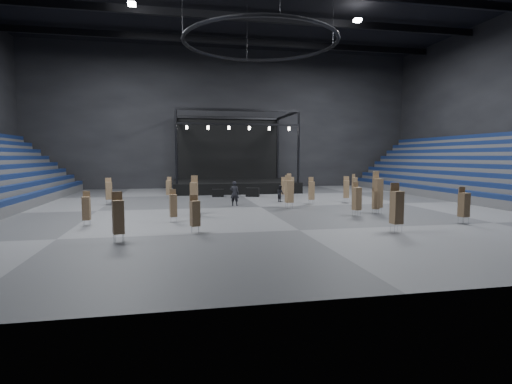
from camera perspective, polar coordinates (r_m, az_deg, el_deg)
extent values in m
plane|color=#4A4A4C|center=(32.38, 0.61, -2.14)|extent=(50.00, 50.00, 0.00)
cube|color=black|center=(53.07, -4.14, 10.40)|extent=(50.00, 0.20, 18.00)
cube|color=#0D1B3C|center=(33.60, -31.23, -0.98)|extent=(0.59, 40.00, 0.40)
cube|color=#0D1B3C|center=(33.86, -32.72, 0.26)|extent=(0.59, 40.00, 0.40)
cube|color=#454547|center=(42.27, 30.31, -0.63)|extent=(7.20, 40.00, 0.75)
cube|color=#0D1B3C|center=(40.12, 26.83, 0.08)|extent=(0.59, 40.00, 0.40)
cube|color=#454547|center=(42.54, 30.78, -0.11)|extent=(6.30, 40.00, 1.50)
cube|color=#0D1B3C|center=(40.63, 27.87, 1.15)|extent=(0.59, 40.00, 0.40)
cube|color=#454547|center=(42.82, 31.25, 0.40)|extent=(5.40, 40.00, 2.25)
cube|color=#0D1B3C|center=(41.17, 28.89, 2.20)|extent=(0.59, 40.00, 0.40)
cube|color=#454547|center=(43.10, 31.71, 0.91)|extent=(4.50, 40.00, 3.00)
cube|color=#0D1B3C|center=(41.74, 29.88, 3.22)|extent=(0.59, 40.00, 0.40)
cube|color=#454547|center=(43.39, 32.17, 1.40)|extent=(3.60, 40.00, 3.75)
cube|color=#0D1B3C|center=(42.32, 30.84, 4.21)|extent=(0.59, 40.00, 0.40)
cube|color=#454547|center=(43.68, 32.62, 1.89)|extent=(2.70, 40.00, 4.50)
cube|color=#0D1B3C|center=(42.94, 31.78, 5.17)|extent=(0.59, 40.00, 0.40)
cube|color=#0D1B3C|center=(43.57, 32.70, 6.10)|extent=(0.59, 40.00, 0.40)
cube|color=black|center=(47.52, -3.25, 0.89)|extent=(14.00, 10.00, 1.20)
cube|color=black|center=(52.16, -4.02, 6.31)|extent=(13.30, 0.30, 8.00)
cylinder|color=black|center=(42.34, -11.32, 6.38)|extent=(0.24, 0.24, 7.80)
cylinder|color=black|center=(51.54, -11.33, 6.13)|extent=(0.24, 0.24, 7.80)
cylinder|color=black|center=(44.36, 6.10, 6.39)|extent=(0.24, 0.24, 7.80)
cylinder|color=black|center=(53.21, 3.12, 6.19)|extent=(0.24, 0.24, 7.80)
cube|color=black|center=(43.13, -2.43, 11.64)|extent=(13.40, 0.25, 0.25)
cube|color=black|center=(52.19, -4.02, 10.49)|extent=(13.40, 0.25, 0.25)
cube|color=black|center=(42.98, -2.42, 9.66)|extent=(13.40, 0.20, 0.20)
cylinder|color=white|center=(42.45, -9.87, 9.10)|extent=(0.24, 0.24, 0.35)
cylinder|color=white|center=(42.57, -6.87, 9.13)|extent=(0.24, 0.24, 0.35)
cylinder|color=white|center=(42.79, -3.89, 9.13)|extent=(0.24, 0.24, 0.35)
cylinder|color=white|center=(43.13, -0.96, 9.11)|extent=(0.24, 0.24, 0.35)
cylinder|color=white|center=(43.58, 1.93, 9.07)|extent=(0.24, 0.24, 0.35)
cylinder|color=white|center=(44.14, 4.74, 9.00)|extent=(0.24, 0.24, 0.35)
torus|color=black|center=(33.34, 0.64, 20.62)|extent=(12.30, 12.30, 0.30)
cylinder|color=black|center=(35.75, 10.97, 23.64)|extent=(0.04, 0.04, 5.00)
cylinder|color=black|center=(39.69, -1.29, 21.82)|extent=(0.04, 0.04, 5.00)
cylinder|color=black|center=(33.45, -10.52, 24.98)|extent=(0.04, 0.04, 5.00)
cube|color=black|center=(41.15, -1.56, 23.69)|extent=(49.00, 0.35, 0.70)
cube|color=black|center=(48.70, -3.26, 20.72)|extent=(49.00, 0.35, 0.70)
cube|color=white|center=(37.73, -17.33, 24.26)|extent=(0.60, 0.60, 0.25)
cube|color=white|center=(41.09, 14.30, 22.68)|extent=(0.60, 0.60, 0.25)
cube|color=black|center=(40.58, -5.46, -0.14)|extent=(1.22, 0.70, 0.78)
cube|color=black|center=(40.61, -0.49, -0.03)|extent=(1.50, 1.11, 0.90)
cube|color=black|center=(43.63, 4.39, 0.20)|extent=(1.20, 0.80, 0.74)
cylinder|color=silver|center=(36.04, 12.58, -1.19)|extent=(0.03, 0.03, 0.41)
cylinder|color=silver|center=(36.40, 12.33, -1.13)|extent=(0.03, 0.03, 0.41)
cylinder|color=silver|center=(36.20, 13.15, -1.18)|extent=(0.03, 0.03, 0.41)
cylinder|color=silver|center=(36.55, 12.90, -1.11)|extent=(0.03, 0.03, 0.41)
cube|color=#876A4A|center=(36.20, 12.77, 0.39)|extent=(0.65, 0.65, 1.54)
cube|color=#876A4A|center=(36.36, 12.78, 1.54)|extent=(0.47, 0.23, 0.85)
cylinder|color=silver|center=(34.48, 7.73, -1.43)|extent=(0.03, 0.03, 0.37)
cylinder|color=silver|center=(34.81, 7.54, -1.37)|extent=(0.03, 0.03, 0.37)
cylinder|color=silver|center=(34.60, 8.28, -1.42)|extent=(0.03, 0.03, 0.37)
cylinder|color=silver|center=(34.93, 8.09, -1.35)|extent=(0.03, 0.03, 0.37)
cube|color=#876A4A|center=(34.61, 7.93, 0.20)|extent=(0.46, 0.46, 1.56)
cube|color=#876A4A|center=(34.73, 7.86, 1.42)|extent=(0.43, 0.08, 0.86)
cylinder|color=silver|center=(25.21, -12.07, -3.92)|extent=(0.03, 0.03, 0.35)
cylinder|color=silver|center=(25.53, -12.06, -3.81)|extent=(0.03, 0.03, 0.35)
cylinder|color=silver|center=(25.20, -11.33, -3.91)|extent=(0.03, 0.03, 0.35)
cylinder|color=silver|center=(25.53, -11.33, -3.80)|extent=(0.03, 0.03, 0.35)
cube|color=#876A4A|center=(25.25, -11.73, -1.92)|extent=(0.49, 0.49, 1.38)
cube|color=#876A4A|center=(25.35, -11.83, -0.44)|extent=(0.40, 0.13, 0.76)
cylinder|color=silver|center=(31.35, 4.48, -1.97)|extent=(0.03, 0.03, 0.46)
cylinder|color=silver|center=(31.76, 4.27, -1.88)|extent=(0.03, 0.03, 0.46)
cylinder|color=silver|center=(31.47, 5.24, -1.95)|extent=(0.03, 0.03, 0.46)
cylinder|color=silver|center=(31.88, 5.02, -1.86)|extent=(0.03, 0.03, 0.46)
cube|color=#876A4A|center=(31.50, 4.77, 0.07)|extent=(0.62, 0.62, 1.74)
cube|color=#876A4A|center=(31.64, 4.61, 1.58)|extent=(0.53, 0.15, 0.96)
cylinder|color=silver|center=(25.45, -23.45, -4.15)|extent=(0.03, 0.03, 0.35)
cylinder|color=silver|center=(25.77, -23.30, -4.03)|extent=(0.03, 0.03, 0.35)
cylinder|color=silver|center=(25.38, -22.72, -4.15)|extent=(0.03, 0.03, 0.35)
cylinder|color=silver|center=(25.70, -22.58, -4.03)|extent=(0.03, 0.03, 0.35)
cube|color=#876A4A|center=(25.46, -23.08, -2.17)|extent=(0.42, 0.42, 1.38)
cube|color=#876A4A|center=(25.56, -23.05, -0.70)|extent=(0.40, 0.06, 0.76)
cylinder|color=silver|center=(20.00, -19.65, -6.35)|extent=(0.03, 0.03, 0.42)
cylinder|color=silver|center=(20.38, -19.49, -6.13)|extent=(0.03, 0.03, 0.42)
cylinder|color=silver|center=(19.94, -18.51, -6.34)|extent=(0.03, 0.03, 0.42)
cylinder|color=silver|center=(20.33, -18.37, -6.12)|extent=(0.03, 0.03, 0.42)
cube|color=#876A4A|center=(19.99, -19.09, -3.40)|extent=(0.61, 0.61, 1.60)
cube|color=#876A4A|center=(20.11, -19.22, -1.20)|extent=(0.48, 0.18, 0.88)
cylinder|color=silver|center=(36.11, -20.62, -1.37)|extent=(0.03, 0.03, 0.43)
cylinder|color=silver|center=(36.51, -20.52, -1.30)|extent=(0.03, 0.03, 0.43)
cylinder|color=silver|center=(36.04, -19.98, -1.36)|extent=(0.03, 0.03, 0.43)
cylinder|color=silver|center=(36.44, -19.88, -1.29)|extent=(0.03, 0.03, 0.43)
cube|color=#876A4A|center=(36.19, -20.29, 0.17)|extent=(0.62, 0.62, 1.48)
cube|color=#876A4A|center=(36.35, -20.35, 1.28)|extent=(0.50, 0.18, 0.81)
cylinder|color=silver|center=(39.46, -12.58, -0.70)|extent=(0.03, 0.03, 0.36)
cylinder|color=silver|center=(39.80, -12.57, -0.65)|extent=(0.03, 0.03, 0.36)
cylinder|color=silver|center=(39.45, -12.08, -0.69)|extent=(0.03, 0.03, 0.36)
cylinder|color=silver|center=(39.79, -12.08, -0.64)|extent=(0.03, 0.03, 0.36)
cube|color=#876A4A|center=(39.55, -12.35, 0.61)|extent=(0.54, 0.54, 1.41)
cube|color=#876A4A|center=(39.68, -12.29, 1.57)|extent=(0.41, 0.17, 0.78)
cylinder|color=silver|center=(40.98, 4.71, -0.31)|extent=(0.03, 0.03, 0.46)
cylinder|color=silver|center=(41.39, 4.54, -0.26)|extent=(0.03, 0.03, 0.46)
cylinder|color=silver|center=(41.10, 5.29, -0.30)|extent=(0.03, 0.03, 0.46)
cylinder|color=silver|center=(41.51, 5.12, -0.25)|extent=(0.03, 0.03, 0.46)
cube|color=#876A4A|center=(41.16, 4.93, 1.08)|extent=(0.71, 0.71, 1.51)
cube|color=#876A4A|center=(41.30, 4.74, 2.08)|extent=(0.51, 0.26, 0.83)
cylinder|color=silver|center=(27.16, 27.43, -3.67)|extent=(0.03, 0.03, 0.41)
cylinder|color=silver|center=(27.47, 26.91, -3.56)|extent=(0.03, 0.03, 0.41)
cylinder|color=silver|center=(27.41, 28.07, -3.62)|extent=(0.03, 0.03, 0.41)
cylinder|color=silver|center=(27.71, 27.55, -3.51)|extent=(0.03, 0.03, 0.41)
cube|color=#876A4A|center=(27.32, 27.57, -1.64)|extent=(0.56, 0.56, 1.47)
cube|color=#876A4A|center=(27.40, 27.31, -0.17)|extent=(0.48, 0.13, 0.81)
cylinder|color=silver|center=(28.14, -9.19, -2.88)|extent=(0.03, 0.03, 0.40)
cylinder|color=silver|center=(28.52, -9.22, -2.78)|extent=(0.03, 0.03, 0.40)
cylinder|color=silver|center=(28.16, -8.41, -2.87)|extent=(0.03, 0.03, 0.40)
cylinder|color=silver|center=(28.54, -8.45, -2.76)|extent=(0.03, 0.03, 0.40)
cube|color=#876A4A|center=(28.21, -8.85, -0.52)|extent=(0.59, 0.59, 1.88)
cube|color=#876A4A|center=(28.33, -8.79, 1.31)|extent=(0.47, 0.17, 1.03)
cylinder|color=silver|center=(22.67, 19.19, -4.96)|extent=(0.03, 0.03, 0.45)
cylinder|color=silver|center=(23.04, 18.65, -4.79)|extent=(0.03, 0.03, 0.45)
cylinder|color=silver|center=(22.89, 20.11, -4.90)|extent=(0.03, 0.03, 0.45)
cylinder|color=silver|center=(23.25, 19.56, -4.73)|extent=(0.03, 0.03, 0.45)
cube|color=#876A4A|center=(22.80, 19.46, -2.10)|extent=(0.58, 0.58, 1.77)
cube|color=#876A4A|center=(22.90, 19.20, 0.04)|extent=(0.52, 0.11, 0.97)
cylinder|color=silver|center=(21.42, -9.14, -5.42)|extent=(0.03, 0.03, 0.38)
cylinder|color=silver|center=(21.77, -9.18, -5.25)|extent=(0.03, 0.03, 0.38)
cylinder|color=silver|center=(21.43, -8.18, -5.40)|extent=(0.03, 0.03, 0.38)
cylinder|color=silver|center=(21.79, -8.23, -5.23)|extent=(0.03, 0.03, 0.38)
cube|color=#876A4A|center=(21.46, -8.71, -3.05)|extent=(0.57, 0.57, 1.35)
cube|color=#876A4A|center=(21.56, -8.91, -1.34)|extent=(0.43, 0.18, 0.74)
cylinder|color=silver|center=(28.07, 13.97, -2.99)|extent=(0.03, 0.03, 0.41)
cylinder|color=silver|center=(28.42, 13.64, -2.88)|extent=(0.03, 0.03, 0.41)
cylinder|color=silver|center=(28.24, 14.68, -2.95)|extent=(0.03, 0.03, 0.41)
cylinder|color=silver|center=(28.58, 14.34, -2.85)|extent=(0.03, 0.03, 0.41)
cube|color=#876A4A|center=(28.21, 14.20, -0.94)|extent=(0.58, 0.58, 1.56)
cube|color=#876A4A|center=(28.30, 13.98, 0.57)|extent=(0.47, 0.15, 0.86)
cylinder|color=silver|center=(29.50, 16.75, -2.62)|extent=(0.03, 0.03, 0.45)
cylinder|color=silver|center=(29.88, 16.36, -2.51)|extent=(0.03, 0.03, 0.45)
cylinder|color=silver|center=(29.71, 17.48, -2.58)|extent=(0.03, 0.03, 0.45)
cylinder|color=silver|center=(30.08, 17.09, -2.48)|extent=(0.03, 0.03, 0.45)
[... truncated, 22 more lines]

